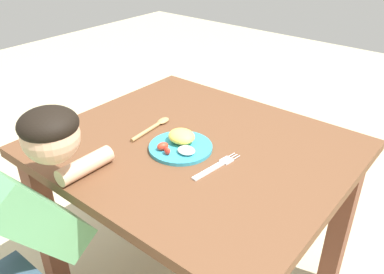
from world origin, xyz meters
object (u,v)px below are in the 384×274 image
Objects in this scene: fork at (216,167)px; spoon at (155,126)px; person at (37,251)px; plate at (181,144)px.

spoon reaches higher than fork.
spoon is at bearing 94.19° from person.
person is at bearing 178.87° from spoon.
spoon is at bearing 84.99° from fork.
plate reaches higher than spoon.
plate is 0.55m from person.
fork is 0.34m from spoon.
plate is at bearing 90.11° from fork.
plate is 0.22× the size of person.
plate is 0.16m from fork.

